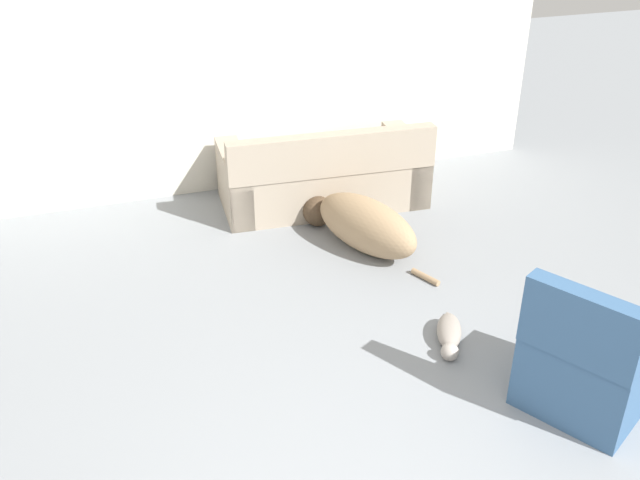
{
  "coord_description": "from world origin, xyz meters",
  "views": [
    {
      "loc": [
        -0.94,
        -1.75,
        2.84
      ],
      "look_at": [
        0.38,
        2.16,
        0.55
      ],
      "focal_mm": 40.0,
      "sensor_mm": 36.0,
      "label": 1
    }
  ],
  "objects_px": {
    "cat": "(449,334)",
    "side_chair": "(586,364)",
    "dog": "(362,224)",
    "couch": "(323,176)"
  },
  "relations": [
    {
      "from": "dog",
      "to": "cat",
      "type": "bearing_deg",
      "value": 159.56
    },
    {
      "from": "couch",
      "to": "side_chair",
      "type": "height_order",
      "value": "side_chair"
    },
    {
      "from": "cat",
      "to": "side_chair",
      "type": "height_order",
      "value": "side_chair"
    },
    {
      "from": "cat",
      "to": "side_chair",
      "type": "distance_m",
      "value": 0.92
    },
    {
      "from": "dog",
      "to": "side_chair",
      "type": "xyz_separation_m",
      "value": [
        0.5,
        -2.14,
        0.09
      ]
    },
    {
      "from": "couch",
      "to": "cat",
      "type": "height_order",
      "value": "couch"
    },
    {
      "from": "couch",
      "to": "side_chair",
      "type": "distance_m",
      "value": 3.05
    },
    {
      "from": "dog",
      "to": "cat",
      "type": "relative_size",
      "value": 2.66
    },
    {
      "from": "couch",
      "to": "cat",
      "type": "distance_m",
      "value": 2.24
    },
    {
      "from": "side_chair",
      "to": "couch",
      "type": "bearing_deg",
      "value": -19.49
    }
  ]
}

